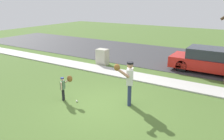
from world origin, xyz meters
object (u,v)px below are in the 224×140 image
person_adult (129,79)px  person_child (65,84)px  baseball (77,101)px  utility_cabinet (102,57)px  parked_hatchback_red (209,60)px

person_adult → person_child: (-2.31, -0.94, -0.39)m
person_child → baseball: bearing=-14.8°
utility_cabinet → parked_hatchback_red: 6.07m
utility_cabinet → baseball: bearing=-66.5°
person_adult → utility_cabinet: person_adult is taller
person_child → baseball: (0.50, 0.07, -0.62)m
person_adult → parked_hatchback_red: (1.81, 5.95, -0.39)m
person_child → baseball: 0.80m
person_adult → utility_cabinet: size_ratio=1.73×
person_child → parked_hatchback_red: size_ratio=0.25×
baseball → utility_cabinet: utility_cabinet is taller
person_adult → person_child: person_adult is taller
baseball → parked_hatchback_red: bearing=62.0°
person_adult → baseball: bearing=2.1°
baseball → person_child: bearing=-171.5°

